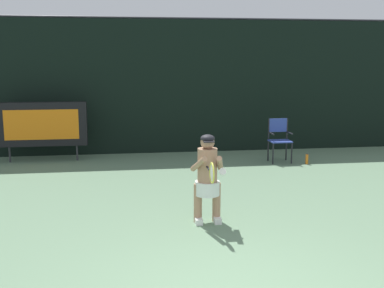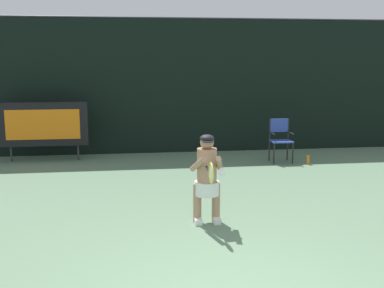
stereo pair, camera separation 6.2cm
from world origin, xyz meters
The scene contains 6 objects.
backdrop_screen centered at (0.00, 8.50, 1.81)m, with size 18.00×0.12×3.66m.
scoreboard centered at (-3.13, 7.72, 0.95)m, with size 2.20×0.21×1.50m.
umpire_chair centered at (2.75, 6.86, 0.62)m, with size 0.52×0.44×1.08m.
water_bottle centered at (3.34, 6.47, 0.12)m, with size 0.07×0.07×0.27m.
tennis_player centered at (0.18, 2.65, 0.75)m, with size 0.53×0.61×1.41m.
tennis_racket centered at (0.15, 2.12, 0.94)m, with size 0.03×0.60×0.31m.
Camera 2 is at (-1.03, -4.54, 2.57)m, focal length 44.73 mm.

